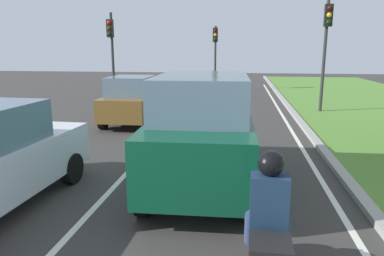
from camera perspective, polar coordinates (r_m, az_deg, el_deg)
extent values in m
plane|color=#383533|center=(13.20, -0.27, 0.42)|extent=(60.00, 60.00, 0.00)
cube|color=silver|center=(13.32, -3.26, 0.52)|extent=(0.12, 32.00, 0.01)
cube|color=silver|center=(13.19, 15.40, -0.03)|extent=(0.12, 32.00, 0.01)
cube|color=#9E9B93|center=(13.26, 17.55, 0.14)|extent=(0.24, 48.00, 0.12)
cube|color=#0C472D|center=(7.29, 1.75, -2.08)|extent=(2.04, 4.56, 1.10)
cube|color=slate|center=(6.97, 1.70, 5.20)|extent=(1.78, 2.75, 0.80)
cylinder|color=black|center=(9.01, -3.08, -2.87)|extent=(0.24, 0.77, 0.76)
cylinder|color=black|center=(8.90, 8.11, -3.17)|extent=(0.24, 0.77, 0.76)
cylinder|color=black|center=(6.17, -7.68, -10.38)|extent=(0.24, 0.77, 0.76)
cylinder|color=black|center=(6.01, 9.04, -11.04)|extent=(0.24, 0.77, 0.76)
cylinder|color=black|center=(8.81, -28.00, -5.12)|extent=(0.24, 0.65, 0.64)
cylinder|color=black|center=(7.94, -18.67, -6.12)|extent=(0.24, 0.65, 0.64)
cube|color=brown|center=(13.77, -9.29, 3.72)|extent=(1.68, 3.72, 0.80)
cube|color=slate|center=(13.44, -9.71, 6.67)|extent=(1.50, 1.91, 0.68)
cylinder|color=black|center=(15.24, -10.63, 2.98)|extent=(0.23, 0.60, 0.60)
cylinder|color=black|center=(14.85, -5.07, 2.90)|extent=(0.23, 0.60, 0.60)
cylinder|color=black|center=(12.91, -14.02, 1.12)|extent=(0.23, 0.60, 0.60)
cylinder|color=black|center=(12.44, -7.53, 0.97)|extent=(0.23, 0.60, 0.60)
cube|color=black|center=(4.26, 11.78, -18.64)|extent=(0.31, 1.41, 0.36)
ellipsoid|color=black|center=(4.47, 11.72, -13.90)|extent=(0.29, 0.51, 0.24)
cylinder|color=black|center=(5.01, 11.29, -17.26)|extent=(0.11, 0.60, 0.60)
cube|color=#192D47|center=(3.94, 12.22, -11.52)|extent=(0.41, 0.27, 0.60)
sphere|color=black|center=(3.82, 12.49, -5.57)|extent=(0.28, 0.28, 0.28)
cylinder|color=navy|center=(4.21, 9.49, -15.53)|extent=(0.17, 0.30, 0.45)
cylinder|color=navy|center=(4.23, 14.28, -15.62)|extent=(0.17, 0.30, 0.45)
cylinder|color=#2D2D2D|center=(16.72, 20.34, 10.45)|extent=(0.14, 0.14, 4.77)
cube|color=black|center=(16.58, 20.96, 16.46)|extent=(0.32, 0.24, 0.90)
sphere|color=#3F0F0F|center=(16.48, 21.14, 17.45)|extent=(0.20, 0.20, 0.20)
sphere|color=#F2AD19|center=(16.45, 21.06, 16.49)|extent=(0.20, 0.20, 0.20)
sphere|color=black|center=(16.43, 20.98, 15.52)|extent=(0.20, 0.20, 0.20)
cylinder|color=#2D2D2D|center=(19.79, -12.54, 10.89)|extent=(0.14, 0.14, 4.61)
cube|color=black|center=(19.62, -12.96, 15.24)|extent=(0.32, 0.24, 0.90)
sphere|color=red|center=(19.52, -13.14, 16.07)|extent=(0.20, 0.20, 0.20)
sphere|color=#382B0C|center=(19.50, -13.10, 15.25)|extent=(0.20, 0.20, 0.20)
sphere|color=black|center=(19.49, -13.06, 14.43)|extent=(0.20, 0.20, 0.20)
cylinder|color=#2D2D2D|center=(24.32, 3.73, 10.97)|extent=(0.14, 0.14, 4.24)
cube|color=black|center=(24.13, 3.75, 14.61)|extent=(0.32, 0.24, 0.90)
sphere|color=#3F0F0F|center=(24.01, 3.73, 15.29)|extent=(0.20, 0.20, 0.20)
sphere|color=#F2AD19|center=(24.00, 3.72, 14.62)|extent=(0.20, 0.20, 0.20)
sphere|color=black|center=(23.99, 3.71, 13.95)|extent=(0.20, 0.20, 0.20)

